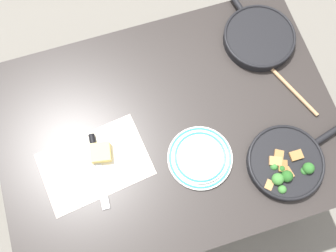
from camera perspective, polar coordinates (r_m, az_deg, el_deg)
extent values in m
plane|color=slate|center=(2.18, 0.00, -6.15)|extent=(14.00, 14.00, 0.00)
cube|color=#2D2826|center=(1.47, 0.00, -0.42)|extent=(1.32, 0.95, 0.03)
cylinder|color=#BCBCC1|center=(2.09, 12.67, 11.68)|extent=(0.05, 0.05, 0.72)
cylinder|color=#BCBCC1|center=(2.02, -20.24, 2.35)|extent=(0.05, 0.05, 0.72)
cylinder|color=#BCBCC1|center=(1.92, 21.63, -9.93)|extent=(0.05, 0.05, 0.72)
cylinder|color=black|center=(1.47, 17.37, -5.36)|extent=(0.28, 0.28, 0.04)
torus|color=black|center=(1.45, 17.58, -5.21)|extent=(0.29, 0.29, 0.01)
cylinder|color=black|center=(1.55, 23.51, -0.98)|extent=(0.15, 0.06, 0.02)
cylinder|color=#357027|center=(1.44, 16.79, -9.34)|extent=(0.01, 0.01, 0.02)
sphere|color=#428438|center=(1.43, 17.01, -9.22)|extent=(0.03, 0.03, 0.03)
cylinder|color=#357027|center=(1.44, 16.09, -7.96)|extent=(0.02, 0.02, 0.02)
sphere|color=#428438|center=(1.41, 16.38, -7.77)|extent=(0.04, 0.04, 0.04)
cylinder|color=#205218|center=(1.45, 17.35, -7.51)|extent=(0.02, 0.02, 0.02)
sphere|color=#286023|center=(1.43, 17.67, -7.30)|extent=(0.04, 0.04, 0.04)
cylinder|color=#245B1C|center=(1.48, 20.27, -6.26)|extent=(0.02, 0.02, 0.02)
sphere|color=#2D6B28|center=(1.46, 20.63, -6.05)|extent=(0.04, 0.04, 0.04)
cylinder|color=#2C6823|center=(1.48, 19.84, -6.59)|extent=(0.01, 0.01, 0.02)
sphere|color=#387A33|center=(1.47, 20.07, -6.44)|extent=(0.03, 0.03, 0.03)
cylinder|color=#205218|center=(1.46, 16.70, -6.43)|extent=(0.01, 0.01, 0.02)
sphere|color=#286023|center=(1.44, 16.90, -6.28)|extent=(0.03, 0.03, 0.03)
cylinder|color=#2C6823|center=(1.45, 15.65, -6.12)|extent=(0.01, 0.01, 0.02)
sphere|color=#387A33|center=(1.44, 15.83, -5.98)|extent=(0.03, 0.03, 0.03)
cube|color=#9E703D|center=(1.45, 16.36, -4.51)|extent=(0.05, 0.06, 0.04)
cube|color=#AD7F4C|center=(1.43, 15.05, -8.73)|extent=(0.04, 0.05, 0.03)
cube|color=#9E703D|center=(1.45, 17.63, -6.96)|extent=(0.04, 0.05, 0.04)
cube|color=#9E703D|center=(1.47, 18.78, -4.37)|extent=(0.05, 0.04, 0.04)
cube|color=olive|center=(1.45, 16.95, -5.93)|extent=(0.05, 0.05, 0.04)
cube|color=#AD7F4C|center=(1.45, 15.89, -5.28)|extent=(0.05, 0.05, 0.04)
cylinder|color=black|center=(1.64, 13.66, 12.87)|extent=(0.29, 0.29, 0.04)
torus|color=black|center=(1.63, 13.82, 13.22)|extent=(0.30, 0.30, 0.01)
cylinder|color=#EAD170|center=(1.64, 13.66, 12.87)|extent=(0.24, 0.24, 0.02)
cylinder|color=tan|center=(1.59, 17.75, 5.98)|extent=(0.14, 0.32, 0.02)
ellipsoid|color=tan|center=(1.62, 13.17, 10.91)|extent=(0.06, 0.07, 0.02)
cube|color=silver|center=(1.45, -11.08, -5.70)|extent=(0.43, 0.31, 0.00)
cube|color=silver|center=(1.43, -10.16, -8.40)|extent=(0.04, 0.21, 0.01)
cylinder|color=black|center=(1.45, -11.30, -2.85)|extent=(0.03, 0.09, 0.02)
cube|color=#EACC66|center=(1.43, -10.18, -4.03)|extent=(0.08, 0.08, 0.04)
cylinder|color=silver|center=(1.42, 4.88, -4.86)|extent=(0.25, 0.25, 0.01)
torus|color=teal|center=(1.42, 4.90, -4.80)|extent=(0.24, 0.24, 0.01)
cylinder|color=silver|center=(1.41, 4.92, -4.75)|extent=(0.20, 0.20, 0.01)
torus|color=teal|center=(1.41, 4.94, -4.69)|extent=(0.19, 0.19, 0.01)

